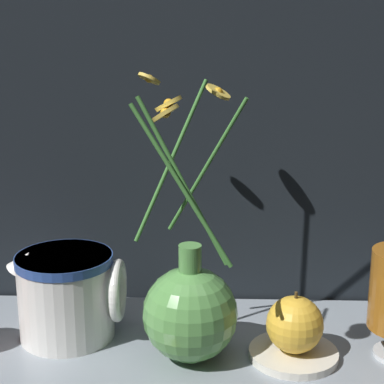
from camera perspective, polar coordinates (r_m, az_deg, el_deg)
name	(u,v)px	position (r m, az deg, el deg)	size (l,w,h in m)	color
ground_plane	(191,355)	(0.87, -0.10, -14.30)	(6.00, 6.00, 0.00)	black
shelf	(191,351)	(0.87, -0.10, -13.96)	(0.73, 0.30, 0.01)	gray
vase_with_flowers	(194,309)	(0.81, 0.17, -10.38)	(0.14, 0.24, 0.35)	#59994C
ceramic_pitcher	(67,292)	(0.88, -11.01, -8.71)	(0.15, 0.13, 0.13)	white
saucer_plate	(293,354)	(0.85, 9.00, -14.03)	(0.11, 0.11, 0.01)	silver
orange_fruit	(295,324)	(0.83, 9.12, -11.55)	(0.07, 0.07, 0.08)	gold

